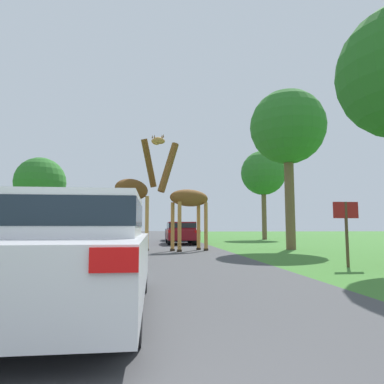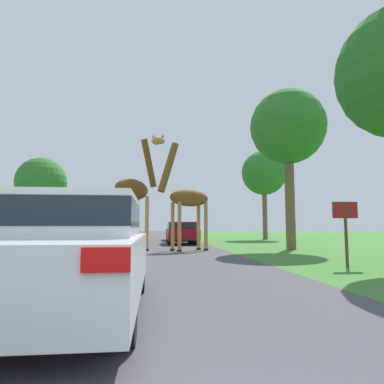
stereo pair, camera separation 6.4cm
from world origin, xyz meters
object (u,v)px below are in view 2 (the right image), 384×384
at_px(sign_post, 345,221).
at_px(car_far_ahead, 182,232).
at_px(giraffe_companion, 134,191).
at_px(tree_centre_back, 41,183).
at_px(car_verge_right, 118,232).
at_px(tree_mid_field, 288,128).
at_px(tree_right_cluster, 264,173).
at_px(car_queue_right, 179,231).
at_px(giraffe_near_road, 186,197).
at_px(car_lead_maroon, 69,251).
at_px(car_queue_left, 42,239).

bearing_deg(sign_post, car_far_ahead, 104.77).
height_order(giraffe_companion, tree_centre_back, tree_centre_back).
distance_m(car_verge_right, tree_mid_field, 17.61).
bearing_deg(giraffe_companion, tree_right_cluster, 93.82).
bearing_deg(car_queue_right, giraffe_companion, -103.35).
bearing_deg(sign_post, car_verge_right, 111.41).
height_order(giraffe_near_road, sign_post, giraffe_near_road).
distance_m(car_lead_maroon, tree_right_cluster, 26.66).
height_order(giraffe_companion, tree_right_cluster, tree_right_cluster).
relative_size(giraffe_near_road, car_lead_maroon, 1.21).
distance_m(car_verge_right, sign_post, 22.45).
bearing_deg(sign_post, tree_right_cluster, 77.71).
distance_m(giraffe_near_road, car_lead_maroon, 11.15).
height_order(car_queue_right, car_far_ahead, car_far_ahead).
relative_size(car_far_ahead, tree_centre_back, 0.58).
bearing_deg(tree_centre_back, giraffe_near_road, -55.89).
relative_size(car_far_ahead, tree_right_cluster, 0.57).
height_order(giraffe_companion, car_far_ahead, giraffe_companion).
xyz_separation_m(car_queue_left, sign_post, (8.03, -0.85, 0.46)).
xyz_separation_m(car_far_ahead, tree_mid_field, (4.74, -5.79, 5.13)).
xyz_separation_m(giraffe_companion, car_queue_right, (2.82, 11.88, -1.91)).
bearing_deg(tree_centre_back, car_far_ahead, -42.84).
xyz_separation_m(car_queue_left, car_far_ahead, (4.64, 11.98, 0.00)).
height_order(tree_centre_back, sign_post, tree_centre_back).
relative_size(car_queue_right, car_verge_right, 1.07).
bearing_deg(giraffe_near_road, car_verge_right, -9.23).
bearing_deg(car_verge_right, tree_right_cluster, -4.84).
relative_size(car_queue_right, sign_post, 2.70).
bearing_deg(car_lead_maroon, tree_mid_field, 56.33).
distance_m(car_lead_maroon, sign_post, 7.43).
height_order(giraffe_near_road, tree_mid_field, tree_mid_field).
bearing_deg(car_queue_left, tree_centre_back, 108.03).
bearing_deg(tree_right_cluster, car_verge_right, 175.16).
relative_size(car_queue_left, car_verge_right, 1.10).
relative_size(car_queue_left, tree_centre_back, 0.64).
relative_size(car_lead_maroon, tree_centre_back, 0.56).
bearing_deg(car_verge_right, giraffe_companion, -81.21).
bearing_deg(car_verge_right, giraffe_near_road, -72.57).
bearing_deg(car_far_ahead, car_verge_right, 120.80).
bearing_deg(car_queue_right, car_queue_left, -105.45).
height_order(car_lead_maroon, car_queue_left, car_lead_maroon).
bearing_deg(sign_post, giraffe_near_road, 119.34).
bearing_deg(tree_right_cluster, tree_mid_field, -103.04).
relative_size(giraffe_companion, tree_mid_field, 0.70).
height_order(giraffe_near_road, giraffe_companion, giraffe_companion).
bearing_deg(giraffe_companion, car_queue_right, 118.33).
bearing_deg(giraffe_companion, giraffe_near_road, 41.34).
bearing_deg(car_far_ahead, tree_centre_back, 137.16).
bearing_deg(giraffe_near_road, car_lead_maroon, 140.61).
height_order(car_far_ahead, tree_right_cluster, tree_right_cluster).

